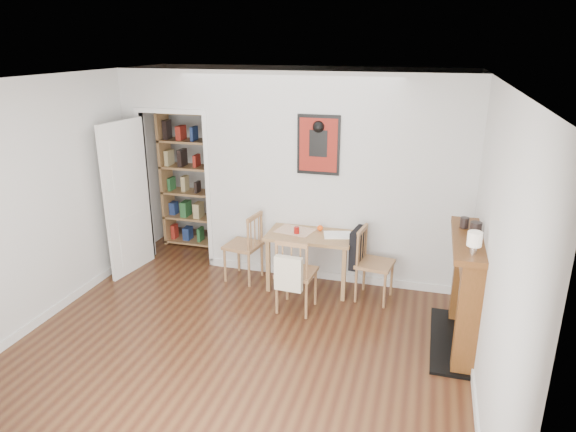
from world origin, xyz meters
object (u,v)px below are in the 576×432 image
(chair_left, at_px, (243,246))
(ceramic_jar_a, at_px, (476,229))
(notebook, at_px, (338,235))
(orange_fruit, at_px, (320,228))
(red_glass, at_px, (297,230))
(dining_table, at_px, (311,240))
(bookshelf, at_px, (191,180))
(mantel_lamp, at_px, (475,240))
(fireplace, at_px, (467,289))
(chair_right, at_px, (373,263))
(chair_front, at_px, (296,273))
(ceramic_jar_b, at_px, (464,223))

(chair_left, relative_size, ceramic_jar_a, 6.80)
(notebook, height_order, ceramic_jar_a, ceramic_jar_a)
(orange_fruit, xyz_separation_m, ceramic_jar_a, (1.71, -0.89, 0.48))
(chair_left, bearing_deg, ceramic_jar_a, -15.76)
(red_glass, distance_m, ceramic_jar_a, 2.14)
(dining_table, relative_size, red_glass, 12.29)
(dining_table, distance_m, bookshelf, 2.26)
(orange_fruit, relative_size, mantel_lamp, 0.36)
(bookshelf, bearing_deg, orange_fruit, -20.98)
(dining_table, xyz_separation_m, fireplace, (1.78, -0.85, -0.01))
(dining_table, height_order, mantel_lamp, mantel_lamp)
(chair_right, distance_m, chair_front, 0.95)
(fireplace, relative_size, mantel_lamp, 6.22)
(mantel_lamp, relative_size, ceramic_jar_a, 1.51)
(chair_left, bearing_deg, notebook, 1.61)
(chair_left, relative_size, bookshelf, 0.45)
(red_glass, bearing_deg, chair_left, 177.04)
(chair_left, bearing_deg, bookshelf, 140.44)
(chair_front, bearing_deg, mantel_lamp, -19.54)
(dining_table, bearing_deg, red_glass, -157.27)
(chair_front, height_order, ceramic_jar_a, ceramic_jar_a)
(ceramic_jar_a, bearing_deg, bookshelf, 155.96)
(ceramic_jar_a, bearing_deg, dining_table, 156.37)
(dining_table, xyz_separation_m, ceramic_jar_b, (1.70, -0.60, 0.59))
(chair_right, bearing_deg, mantel_lamp, -49.51)
(chair_left, height_order, orange_fruit, chair_left)
(chair_right, height_order, bookshelf, bookshelf)
(chair_right, bearing_deg, orange_fruit, 161.50)
(chair_front, bearing_deg, notebook, 61.14)
(chair_right, bearing_deg, chair_front, -147.86)
(dining_table, xyz_separation_m, chair_front, (-0.02, -0.63, -0.17))
(mantel_lamp, bearing_deg, chair_left, 154.98)
(red_glass, distance_m, notebook, 0.50)
(orange_fruit, distance_m, notebook, 0.26)
(chair_right, xyz_separation_m, chair_front, (-0.80, -0.50, -0.00))
(dining_table, relative_size, orange_fruit, 14.58)
(chair_front, height_order, ceramic_jar_b, ceramic_jar_b)
(red_glass, distance_m, mantel_lamp, 2.32)
(dining_table, xyz_separation_m, orange_fruit, (0.09, 0.11, 0.12))
(orange_fruit, bearing_deg, notebook, -23.63)
(dining_table, bearing_deg, ceramic_jar_b, -19.36)
(bookshelf, relative_size, ceramic_jar_b, 18.53)
(chair_front, xyz_separation_m, bookshelf, (-2.01, 1.55, 0.54))
(ceramic_jar_a, distance_m, ceramic_jar_b, 0.21)
(chair_front, xyz_separation_m, notebook, (0.35, 0.63, 0.26))
(bookshelf, distance_m, notebook, 2.55)
(fireplace, distance_m, ceramic_jar_a, 0.61)
(mantel_lamp, bearing_deg, bookshelf, 150.05)
(red_glass, bearing_deg, ceramic_jar_b, -15.86)
(chair_front, relative_size, red_glass, 10.60)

